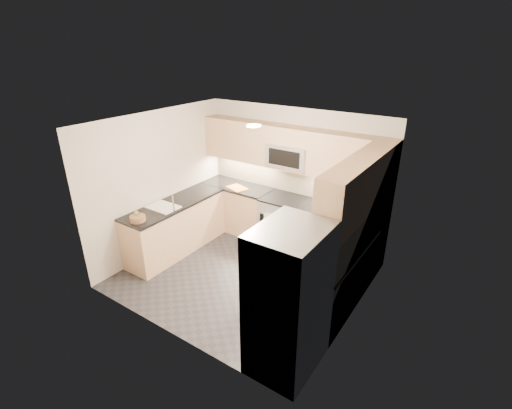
% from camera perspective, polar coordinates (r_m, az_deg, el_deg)
% --- Properties ---
extents(floor, '(3.60, 3.20, 0.00)m').
position_cam_1_polar(floor, '(6.20, -1.84, -10.86)').
color(floor, '#25252B').
rests_on(floor, ground).
extents(ceiling, '(3.60, 3.20, 0.02)m').
position_cam_1_polar(ceiling, '(5.20, -2.21, 12.39)').
color(ceiling, beige).
rests_on(ceiling, wall_back).
extents(wall_back, '(3.60, 0.02, 2.50)m').
position_cam_1_polar(wall_back, '(6.85, 5.88, 4.30)').
color(wall_back, beige).
rests_on(wall_back, floor).
extents(wall_front, '(3.60, 0.02, 2.50)m').
position_cam_1_polar(wall_front, '(4.54, -14.01, -7.17)').
color(wall_front, beige).
rests_on(wall_front, floor).
extents(wall_left, '(0.02, 3.20, 2.50)m').
position_cam_1_polar(wall_left, '(6.73, -14.55, 3.26)').
color(wall_left, beige).
rests_on(wall_left, floor).
extents(wall_right, '(0.02, 3.20, 2.50)m').
position_cam_1_polar(wall_right, '(4.86, 15.54, -5.15)').
color(wall_right, beige).
rests_on(wall_right, floor).
extents(base_cab_back_left, '(1.42, 0.60, 0.90)m').
position_cam_1_polar(base_cab_back_left, '(7.46, -2.86, -0.54)').
color(base_cab_back_left, tan).
rests_on(base_cab_back_left, floor).
extents(base_cab_back_right, '(1.42, 0.60, 0.90)m').
position_cam_1_polar(base_cab_back_right, '(6.52, 12.76, -4.99)').
color(base_cab_back_right, tan).
rests_on(base_cab_back_right, floor).
extents(base_cab_right, '(0.60, 1.70, 0.90)m').
position_cam_1_polar(base_cab_right, '(5.48, 12.15, -11.04)').
color(base_cab_right, tan).
rests_on(base_cab_right, floor).
extents(base_cab_peninsula, '(0.60, 2.00, 0.90)m').
position_cam_1_polar(base_cab_peninsula, '(6.84, -12.17, -3.49)').
color(base_cab_peninsula, tan).
rests_on(base_cab_peninsula, floor).
extents(countertop_back_left, '(1.42, 0.63, 0.04)m').
position_cam_1_polar(countertop_back_left, '(7.28, -2.94, 2.82)').
color(countertop_back_left, black).
rests_on(countertop_back_left, base_cab_back_left).
extents(countertop_back_right, '(1.42, 0.63, 0.04)m').
position_cam_1_polar(countertop_back_right, '(6.31, 13.15, -1.25)').
color(countertop_back_right, black).
rests_on(countertop_back_right, base_cab_back_right).
extents(countertop_right, '(0.63, 1.70, 0.04)m').
position_cam_1_polar(countertop_right, '(5.22, 12.60, -6.80)').
color(countertop_right, black).
rests_on(countertop_right, base_cab_right).
extents(countertop_peninsula, '(0.63, 2.00, 0.04)m').
position_cam_1_polar(countertop_peninsula, '(6.64, -12.52, 0.11)').
color(countertop_peninsula, black).
rests_on(countertop_peninsula, base_cab_peninsula).
extents(upper_cab_back, '(3.60, 0.35, 0.75)m').
position_cam_1_polar(upper_cab_back, '(6.53, 5.34, 8.63)').
color(upper_cab_back, tan).
rests_on(upper_cab_back, wall_back).
extents(upper_cab_right, '(0.35, 1.95, 0.75)m').
position_cam_1_polar(upper_cab_right, '(4.91, 15.44, 2.59)').
color(upper_cab_right, tan).
rests_on(upper_cab_right, wall_right).
extents(backsplash_back, '(3.60, 0.01, 0.51)m').
position_cam_1_polar(backsplash_back, '(6.86, 5.84, 3.85)').
color(backsplash_back, '#C7B28F').
rests_on(backsplash_back, wall_back).
extents(backsplash_right, '(0.01, 2.30, 0.51)m').
position_cam_1_polar(backsplash_right, '(5.27, 17.07, -3.63)').
color(backsplash_right, '#C7B28F').
rests_on(backsplash_right, wall_right).
extents(gas_range, '(0.76, 0.65, 0.91)m').
position_cam_1_polar(gas_range, '(6.90, 4.31, -2.68)').
color(gas_range, '#ADB1B5').
rests_on(gas_range, floor).
extents(range_cooktop, '(0.76, 0.65, 0.03)m').
position_cam_1_polar(range_cooktop, '(6.70, 4.43, 0.83)').
color(range_cooktop, black).
rests_on(range_cooktop, gas_range).
extents(oven_door_glass, '(0.62, 0.02, 0.45)m').
position_cam_1_polar(oven_door_glass, '(6.65, 2.88, -3.78)').
color(oven_door_glass, black).
rests_on(oven_door_glass, gas_range).
extents(oven_handle, '(0.60, 0.02, 0.02)m').
position_cam_1_polar(oven_handle, '(6.51, 2.83, -1.75)').
color(oven_handle, '#B2B5BA').
rests_on(oven_handle, gas_range).
extents(microwave, '(0.76, 0.40, 0.40)m').
position_cam_1_polar(microwave, '(6.54, 5.20, 7.52)').
color(microwave, '#A9ACB1').
rests_on(microwave, upper_cab_back).
extents(microwave_door, '(0.60, 0.01, 0.28)m').
position_cam_1_polar(microwave_door, '(6.37, 4.29, 7.10)').
color(microwave_door, black).
rests_on(microwave_door, microwave).
extents(refrigerator, '(0.70, 0.90, 1.80)m').
position_cam_1_polar(refrigerator, '(4.26, 5.05, -14.46)').
color(refrigerator, '#94979B').
rests_on(refrigerator, floor).
extents(fridge_handle_left, '(0.02, 0.02, 1.20)m').
position_cam_1_polar(fridge_handle_left, '(4.26, -0.61, -13.50)').
color(fridge_handle_left, '#B2B5BA').
rests_on(fridge_handle_left, refrigerator).
extents(fridge_handle_right, '(0.02, 0.02, 1.20)m').
position_cam_1_polar(fridge_handle_right, '(4.51, 2.04, -11.18)').
color(fridge_handle_right, '#B2B5BA').
rests_on(fridge_handle_right, refrigerator).
extents(sink_basin, '(0.52, 0.38, 0.16)m').
position_cam_1_polar(sink_basin, '(6.50, -14.05, -0.95)').
color(sink_basin, white).
rests_on(sink_basin, base_cab_peninsula).
extents(faucet, '(0.03, 0.03, 0.28)m').
position_cam_1_polar(faucet, '(6.25, -12.61, 0.15)').
color(faucet, silver).
rests_on(faucet, countertop_peninsula).
extents(utensil_bowl, '(0.39, 0.39, 0.17)m').
position_cam_1_polar(utensil_bowl, '(6.23, 15.10, -0.73)').
color(utensil_bowl, '#4AAC53').
rests_on(utensil_bowl, countertop_back_right).
extents(cutting_board, '(0.45, 0.37, 0.01)m').
position_cam_1_polar(cutting_board, '(7.12, -2.94, 2.57)').
color(cutting_board, orange).
rests_on(cutting_board, countertop_back_left).
extents(fruit_basket, '(0.26, 0.26, 0.09)m').
position_cam_1_polar(fruit_basket, '(6.10, -17.74, -2.06)').
color(fruit_basket, '#906343').
rests_on(fruit_basket, countertop_peninsula).
extents(fruit_apple, '(0.07, 0.07, 0.07)m').
position_cam_1_polar(fruit_apple, '(6.13, -17.87, -1.20)').
color(fruit_apple, red).
rests_on(fruit_apple, fruit_basket).
extents(fruit_pear, '(0.07, 0.07, 0.07)m').
position_cam_1_polar(fruit_pear, '(6.12, -17.96, -1.27)').
color(fruit_pear, '#58B24C').
rests_on(fruit_pear, fruit_basket).
extents(dish_towel_check, '(0.19, 0.06, 0.36)m').
position_cam_1_polar(dish_towel_check, '(6.61, 2.01, -2.94)').
color(dish_towel_check, white).
rests_on(dish_towel_check, oven_handle).
extents(dish_towel_blue, '(0.20, 0.05, 0.37)m').
position_cam_1_polar(dish_towel_blue, '(6.49, 4.00, -3.53)').
color(dish_towel_blue, '#2F5A82').
rests_on(dish_towel_blue, oven_handle).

